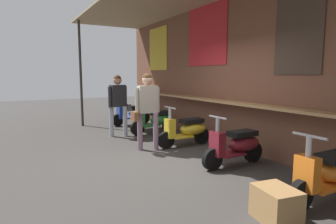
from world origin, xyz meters
TOP-DOWN VIEW (x-y plane):
  - ground_plane at (0.00, 0.00)m, footprint 32.39×32.39m
  - market_stall_facade at (0.00, 1.83)m, footprint 11.57×2.74m
  - scooter_blue at (-4.23, 1.08)m, footprint 0.48×1.40m
  - scooter_green at (-2.53, 1.08)m, footprint 0.46×1.40m
  - scooter_yellow at (-0.88, 1.08)m, footprint 0.46×1.40m
  - scooter_maroon at (0.82, 1.08)m, footprint 0.46×1.40m
  - scooter_orange at (2.57, 1.08)m, footprint 0.46×1.40m
  - shopper_with_handbag at (-2.70, 0.01)m, footprint 0.37×0.67m
  - shopper_browsing at (-1.00, 0.08)m, footprint 0.29×0.67m
  - merchandise_crate at (2.58, 0.04)m, footprint 0.56×0.48m

SIDE VIEW (x-z plane):
  - ground_plane at x=0.00m, z-range 0.00..0.00m
  - merchandise_crate at x=2.58m, z-range 0.00..0.40m
  - scooter_blue at x=-4.23m, z-range -0.10..0.87m
  - scooter_green at x=-2.53m, z-range -0.10..0.87m
  - scooter_yellow at x=-0.88m, z-range -0.10..0.87m
  - scooter_maroon at x=0.82m, z-range -0.10..0.87m
  - scooter_orange at x=2.57m, z-range -0.10..0.87m
  - shopper_with_handbag at x=-2.70m, z-range 0.19..1.88m
  - shopper_browsing at x=-1.00m, z-range 0.20..1.93m
  - market_stall_facade at x=0.00m, z-range 0.22..3.87m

